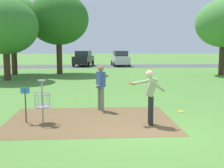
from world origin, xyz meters
name	(u,v)px	position (x,y,z in m)	size (l,w,h in m)	color
ground_plane	(147,132)	(0.00, 0.00, 0.00)	(160.00, 160.00, 0.00)	#518438
dirt_tee_pad	(90,120)	(-1.66, 1.39, 0.00)	(5.43, 3.77, 0.01)	brown
disc_golf_basket	(40,100)	(-3.21, 1.14, 0.75)	(0.98, 0.58, 1.39)	#9E9EA3
player_foreground_watching	(150,94)	(0.21, 0.73, 0.99)	(1.09, 0.55, 1.71)	#232328
player_throwing	(101,85)	(-1.26, 2.77, 0.97)	(0.45, 0.49, 1.71)	slate
frisbee_by_tee	(101,107)	(-1.24, 3.27, 0.01)	(0.20, 0.20, 0.02)	green
frisbee_mid_grass	(181,111)	(1.72, 2.39, 0.01)	(0.25, 0.25, 0.02)	gold
tree_near_left	(5,26)	(-7.66, 12.71, 3.79)	(4.59, 4.59, 5.75)	#422D1E
tree_near_right	(12,20)	(-8.25, 16.77, 4.56)	(4.80, 4.80, 6.62)	#422D1E
tree_mid_center	(224,24)	(9.14, 15.07, 4.24)	(4.54, 4.54, 6.19)	#422D1E
tree_mid_right	(58,19)	(-4.47, 17.06, 4.69)	(5.15, 5.15, 6.90)	#422D1E
parking_lot_strip	(106,66)	(0.00, 26.09, 0.00)	(36.00, 6.00, 0.01)	#4C4C51
parked_car_leftmost	(83,58)	(-2.71, 26.54, 0.92)	(2.57, 4.47, 1.84)	black
parked_car_center_left	(120,58)	(1.76, 26.47, 0.92)	(2.11, 4.27, 1.84)	silver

